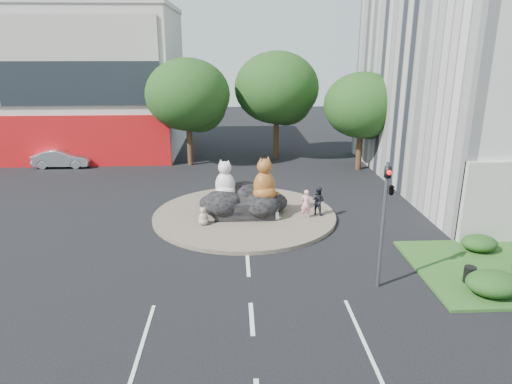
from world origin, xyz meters
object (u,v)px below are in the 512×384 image
cat_white (225,178)px  pedestrian_pink (306,204)px  kitten_white (276,213)px  pedestrian_dark (318,201)px  kitten_calico (203,215)px  cat_tabby (264,178)px  parked_car (62,158)px  litter_bin (470,274)px

cat_white → pedestrian_pink: 4.57m
cat_white → kitten_white: cat_white is taller
pedestrian_dark → kitten_calico: bearing=50.4°
kitten_white → cat_tabby: bearing=75.4°
pedestrian_pink → parked_car: size_ratio=0.36×
kitten_calico → litter_bin: 12.58m
cat_white → pedestrian_dark: (5.04, -0.55, -1.17)m
kitten_white → litter_bin: bearing=-97.4°
parked_car → kitten_white: bearing=-129.1°
cat_tabby → kitten_calico: (-3.23, -1.23, -1.59)m
pedestrian_pink → litter_bin: size_ratio=2.37×
cat_tabby → pedestrian_dark: (2.93, -0.03, -1.30)m
kitten_white → pedestrian_dark: bearing=-35.6°
kitten_white → pedestrian_pink: 1.69m
cat_white → kitten_white: 3.35m
cat_tabby → pedestrian_dark: size_ratio=1.51×
pedestrian_pink → pedestrian_dark: size_ratio=1.00×
parked_car → cat_white: bearing=-131.5°
pedestrian_dark → parked_car: size_ratio=0.36×
cat_tabby → kitten_white: 1.94m
cat_white → cat_tabby: cat_tabby is taller
kitten_calico → parked_car: bearing=141.9°
kitten_white → parked_car: bearing=88.4°
cat_tabby → litter_bin: cat_tabby is taller
kitten_white → litter_bin: kitten_white is taller
kitten_calico → litter_bin: (10.76, -6.50, -0.24)m
kitten_white → parked_car: parked_car is taller
pedestrian_dark → parked_car: (-17.94, 12.07, -0.27)m
cat_white → kitten_calico: (-1.12, -1.74, -1.47)m
pedestrian_pink → litter_bin: 9.00m
litter_bin → kitten_white: bearing=134.9°
parked_car → cat_tabby: bearing=-128.4°
cat_white → kitten_white: size_ratio=2.82×
cat_tabby → parked_car: bearing=111.3°
kitten_white → kitten_calico: bearing=135.1°
kitten_calico → pedestrian_dark: pedestrian_dark is taller
parked_car → litter_bin: bearing=-131.0°
cat_tabby → parked_car: cat_tabby is taller
cat_tabby → pedestrian_dark: bearing=-30.5°
cat_white → litter_bin: cat_white is taller
kitten_calico → pedestrian_dark: size_ratio=0.63×
cat_tabby → litter_bin: 10.95m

